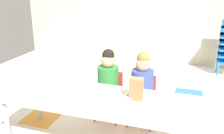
# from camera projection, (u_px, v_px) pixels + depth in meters

# --- Properties ---
(ground_plane) EXTENTS (6.08, 5.11, 0.02)m
(ground_plane) POSITION_uv_depth(u_px,v_px,m) (118.00, 113.00, 3.35)
(ground_plane) COLOR silver
(back_wall) EXTENTS (6.08, 0.10, 2.55)m
(back_wall) POSITION_uv_depth(u_px,v_px,m) (153.00, 3.00, 5.25)
(back_wall) COLOR beige
(back_wall) RESTS_ON ground_plane
(craft_table) EXTENTS (2.12, 0.71, 0.57)m
(craft_table) POSITION_uv_depth(u_px,v_px,m) (104.00, 102.00, 2.47)
(craft_table) COLOR beige
(craft_table) RESTS_ON ground_plane
(seated_child_near_camera) EXTENTS (0.32, 0.31, 0.92)m
(seated_child_near_camera) POSITION_uv_depth(u_px,v_px,m) (108.00, 78.00, 3.03)
(seated_child_near_camera) COLOR red
(seated_child_near_camera) RESTS_ON ground_plane
(seated_child_middle_seat) EXTENTS (0.33, 0.33, 0.92)m
(seated_child_middle_seat) POSITION_uv_depth(u_px,v_px,m) (142.00, 82.00, 2.91)
(seated_child_middle_seat) COLOR red
(seated_child_middle_seat) RESTS_ON ground_plane
(paper_bag_brown) EXTENTS (0.13, 0.09, 0.22)m
(paper_bag_brown) POSITION_uv_depth(u_px,v_px,m) (136.00, 89.00, 2.40)
(paper_bag_brown) COLOR #9E754C
(paper_bag_brown) RESTS_ON craft_table
(paper_plate_near_edge) EXTENTS (0.18, 0.18, 0.01)m
(paper_plate_near_edge) POSITION_uv_depth(u_px,v_px,m) (83.00, 97.00, 2.47)
(paper_plate_near_edge) COLOR white
(paper_plate_near_edge) RESTS_ON craft_table
(paper_plate_center_table) EXTENTS (0.18, 0.18, 0.01)m
(paper_plate_center_table) POSITION_uv_depth(u_px,v_px,m) (114.00, 98.00, 2.45)
(paper_plate_center_table) COLOR white
(paper_plate_center_table) RESTS_ON craft_table
(donut_powdered_on_plate) EXTENTS (0.12, 0.12, 0.03)m
(donut_powdered_on_plate) POSITION_uv_depth(u_px,v_px,m) (82.00, 95.00, 2.46)
(donut_powdered_on_plate) COLOR white
(donut_powdered_on_plate) RESTS_ON craft_table
(donut_powdered_loose) EXTENTS (0.11, 0.11, 0.03)m
(donut_powdered_loose) POSITION_uv_depth(u_px,v_px,m) (129.00, 97.00, 2.45)
(donut_powdered_loose) COLOR white
(donut_powdered_loose) RESTS_ON craft_table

